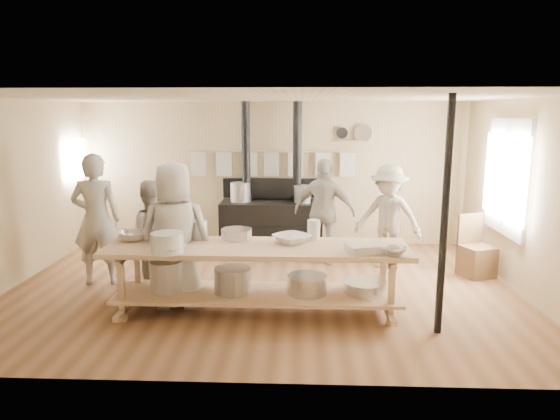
{
  "coord_description": "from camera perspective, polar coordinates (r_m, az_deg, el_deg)",
  "views": [
    {
      "loc": [
        0.51,
        -6.61,
        2.4
      ],
      "look_at": [
        0.23,
        0.2,
        1.07
      ],
      "focal_mm": 32.0,
      "sensor_mm": 36.0,
      "label": 1
    }
  ],
  "objects": [
    {
      "name": "towel_rail",
      "position": [
        9.06,
        -0.88,
        5.69
      ],
      "size": [
        3.0,
        0.04,
        0.47
      ],
      "color": "tan",
      "rests_on": "ground"
    },
    {
      "name": "window_right",
      "position": [
        7.85,
        24.55,
        3.45
      ],
      "size": [
        0.09,
        1.5,
        1.65
      ],
      "color": "beige",
      "rests_on": "ground"
    },
    {
      "name": "cook_by_window",
      "position": [
        7.92,
        12.25,
        -0.79
      ],
      "size": [
        1.21,
        0.99,
        1.63
      ],
      "primitive_type": "imported",
      "rotation": [
        0.0,
        0.0,
        -0.44
      ],
      "color": "#B3AA9E",
      "rests_on": "ground"
    },
    {
      "name": "ground",
      "position": [
        7.05,
        -1.95,
        -8.88
      ],
      "size": [
        7.0,
        7.0,
        0.0
      ],
      "primitive_type": "plane",
      "color": "brown",
      "rests_on": "ground"
    },
    {
      "name": "pitcher",
      "position": [
        6.21,
        3.87,
        -2.27
      ],
      "size": [
        0.17,
        0.17,
        0.25
      ],
      "primitive_type": "cylinder",
      "rotation": [
        0.0,
        0.0,
        -0.1
      ],
      "color": "white",
      "rests_on": "prep_table"
    },
    {
      "name": "roasting_pan",
      "position": [
        5.73,
        9.87,
        -4.33
      ],
      "size": [
        0.5,
        0.4,
        0.1
      ],
      "primitive_type": "cube",
      "rotation": [
        0.0,
        0.0,
        0.29
      ],
      "color": "#B2B2B7",
      "rests_on": "prep_table"
    },
    {
      "name": "mixing_bowl_large",
      "position": [
        6.27,
        -4.98,
        -2.73
      ],
      "size": [
        0.5,
        0.5,
        0.12
      ],
      "primitive_type": "cylinder",
      "rotation": [
        0.0,
        0.0,
        0.37
      ],
      "color": "silver",
      "rests_on": "prep_table"
    },
    {
      "name": "back_wall_shelf",
      "position": [
        9.1,
        8.47,
        8.41
      ],
      "size": [
        0.63,
        0.14,
        0.32
      ],
      "color": "tan",
      "rests_on": "ground"
    },
    {
      "name": "cook_center",
      "position": [
        6.26,
        -11.87,
        -2.93
      ],
      "size": [
        0.93,
        0.65,
        1.83
      ],
      "primitive_type": "imported",
      "rotation": [
        0.0,
        0.0,
        3.21
      ],
      "color": "#B3AA9E",
      "rests_on": "ground"
    },
    {
      "name": "support_post",
      "position": [
        5.59,
        18.31,
        -0.88
      ],
      "size": [
        0.08,
        0.08,
        2.6
      ],
      "primitive_type": "cylinder",
      "color": "black",
      "rests_on": "ground"
    },
    {
      "name": "bucket_galv",
      "position": [
        6.34,
        -9.34,
        -2.22
      ],
      "size": [
        0.31,
        0.31,
        0.22
      ],
      "primitive_type": "cylinder",
      "rotation": [
        0.0,
        0.0,
        0.31
      ],
      "color": "gray",
      "rests_on": "prep_table"
    },
    {
      "name": "room_shell",
      "position": [
        6.67,
        -2.04,
        4.34
      ],
      "size": [
        7.0,
        7.0,
        7.0
      ],
      "color": "tan",
      "rests_on": "ground"
    },
    {
      "name": "cook_right",
      "position": [
        8.0,
        5.09,
        -0.18
      ],
      "size": [
        1.08,
        0.71,
        1.7
      ],
      "primitive_type": "imported",
      "rotation": [
        0.0,
        0.0,
        2.82
      ],
      "color": "#B3AA9E",
      "rests_on": "ground"
    },
    {
      "name": "chair",
      "position": [
        8.03,
        21.49,
        -5.13
      ],
      "size": [
        0.55,
        0.55,
        0.92
      ],
      "rotation": [
        0.0,
        0.0,
        0.38
      ],
      "color": "#513A20",
      "rests_on": "ground"
    },
    {
      "name": "cook_left",
      "position": [
        6.96,
        -14.59,
        -2.92
      ],
      "size": [
        0.86,
        0.74,
        1.53
      ],
      "primitive_type": "imported",
      "rotation": [
        0.0,
        0.0,
        3.39
      ],
      "color": "#B3AA9E",
      "rests_on": "ground"
    },
    {
      "name": "bowl_white_b",
      "position": [
        6.05,
        1.32,
        -3.3
      ],
      "size": [
        0.59,
        0.59,
        0.1
      ],
      "primitive_type": "imported",
      "rotation": [
        0.0,
        0.0,
        2.31
      ],
      "color": "white",
      "rests_on": "prep_table"
    },
    {
      "name": "stove",
      "position": [
        8.94,
        -1.0,
        -1.11
      ],
      "size": [
        1.9,
        0.75,
        2.6
      ],
      "color": "black",
      "rests_on": "ground"
    },
    {
      "name": "bowl_white_a",
      "position": [
        5.78,
        -12.49,
        -4.37
      ],
      "size": [
        0.44,
        0.44,
        0.08
      ],
      "primitive_type": "imported",
      "rotation": [
        0.0,
        0.0,
        -0.43
      ],
      "color": "white",
      "rests_on": "prep_table"
    },
    {
      "name": "bowl_steel_a",
      "position": [
        6.42,
        -16.46,
        -2.89
      ],
      "size": [
        0.5,
        0.5,
        0.11
      ],
      "primitive_type": "imported",
      "rotation": [
        0.0,
        0.0,
        0.83
      ],
      "color": "silver",
      "rests_on": "prep_table"
    },
    {
      "name": "deep_bowl_enamel",
      "position": [
        5.76,
        -12.76,
        -3.67
      ],
      "size": [
        0.37,
        0.37,
        0.23
      ],
      "primitive_type": "cylinder",
      "rotation": [
        0.0,
        0.0,
        0.0
      ],
      "color": "white",
      "rests_on": "prep_table"
    },
    {
      "name": "left_opening",
      "position": [
        9.51,
        -22.36,
        5.38
      ],
      "size": [
        0.0,
        0.9,
        0.9
      ],
      "color": "white",
      "rests_on": "ground"
    },
    {
      "name": "bowl_steel_b",
      "position": [
        5.68,
        12.86,
        -4.61
      ],
      "size": [
        0.3,
        0.3,
        0.09
      ],
      "primitive_type": "imported",
      "rotation": [
        0.0,
        0.0,
        3.21
      ],
      "color": "silver",
      "rests_on": "prep_table"
    },
    {
      "name": "prep_table",
      "position": [
        6.03,
        -2.71,
        -7.13
      ],
      "size": [
        3.6,
        0.9,
        0.85
      ],
      "color": "tan",
      "rests_on": "ground"
    },
    {
      "name": "cook_far_left",
      "position": [
        7.45,
        -20.23,
        -1.03
      ],
      "size": [
        0.73,
        0.52,
        1.86
      ],
      "primitive_type": "imported",
      "rotation": [
        0.0,
        0.0,
        3.26
      ],
      "color": "#B3AA9E",
      "rests_on": "ground"
    }
  ]
}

